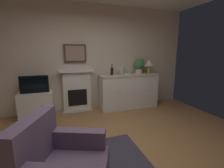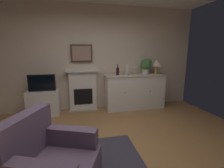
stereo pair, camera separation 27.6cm
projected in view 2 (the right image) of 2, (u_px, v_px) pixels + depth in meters
ground_plane at (113, 159)px, 2.40m from camera, size 5.71×4.58×0.10m
wall_rear at (94, 58)px, 4.28m from camera, size 5.71×0.06×2.76m
fireplace_unit at (83, 90)px, 4.25m from camera, size 0.87×0.30×1.10m
framed_picture at (82, 53)px, 4.10m from camera, size 0.55×0.04×0.45m
sideboard_cabinet at (135, 92)px, 4.40m from camera, size 1.65×0.49×0.95m
table_lamp at (156, 64)px, 4.38m from camera, size 0.26×0.26×0.40m
wine_bottle at (118, 71)px, 4.22m from camera, size 0.08×0.08×0.29m
wine_glass_left at (132, 70)px, 4.29m from camera, size 0.07×0.07×0.16m
wine_glass_center at (136, 70)px, 4.31m from camera, size 0.07×0.07×0.16m
vase_decorative at (127, 70)px, 4.18m from camera, size 0.11×0.11×0.28m
tv_cabinet at (44, 103)px, 3.93m from camera, size 0.75×0.42×0.62m
tv_set at (42, 83)px, 3.81m from camera, size 0.62×0.07×0.40m
potted_plant_small at (146, 65)px, 4.37m from camera, size 0.30×0.30×0.43m
armchair at (50, 164)px, 1.68m from camera, size 1.04×1.01×0.92m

